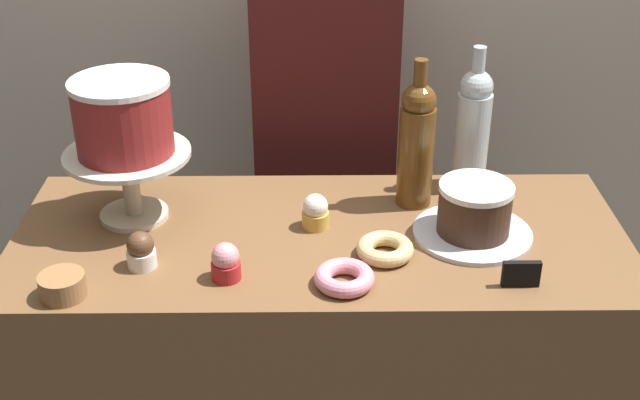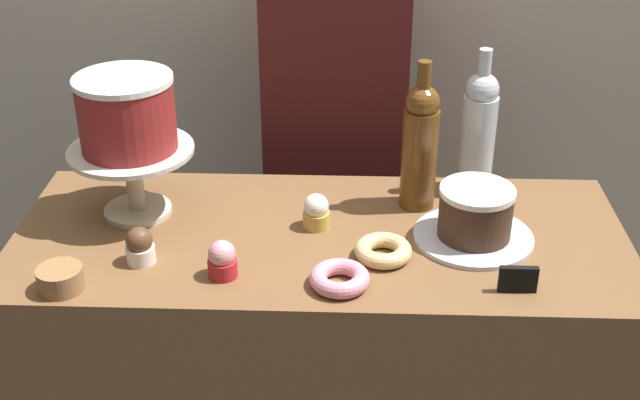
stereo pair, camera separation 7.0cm
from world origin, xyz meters
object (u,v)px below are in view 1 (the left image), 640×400
white_layer_cake (123,117)px  cupcake_vanilla (315,212)px  cupcake_strawberry (226,262)px  price_sign_chalkboard (521,274)px  wine_bottle_amber (416,142)px  donut_pink (344,278)px  barista_figure (325,164)px  cake_stand_pedestal (129,173)px  wine_bottle_clear (473,127)px  chocolate_round_cake (475,208)px  cupcake_chocolate (141,251)px  cookie_stack (62,286)px  donut_glazed (385,249)px

white_layer_cake → cupcake_vanilla: bearing=-6.6°
cupcake_strawberry → price_sign_chalkboard: bearing=-3.3°
wine_bottle_amber → price_sign_chalkboard: size_ratio=4.65×
cupcake_strawberry → donut_pink: size_ratio=0.66×
barista_figure → cake_stand_pedestal: bearing=-130.9°
donut_pink → price_sign_chalkboard: bearing=-1.1°
barista_figure → wine_bottle_clear: bearing=-46.5°
cake_stand_pedestal → donut_pink: cake_stand_pedestal is taller
chocolate_round_cake → wine_bottle_clear: bearing=83.2°
cupcake_vanilla → barista_figure: (0.03, 0.52, -0.14)m
chocolate_round_cake → cupcake_chocolate: size_ratio=2.01×
wine_bottle_clear → white_layer_cake: bearing=-169.3°
cake_stand_pedestal → donut_pink: (0.43, -0.26, -0.09)m
cupcake_vanilla → cupcake_strawberry: size_ratio=1.00×
chocolate_round_cake → cupcake_strawberry: 0.51m
white_layer_cake → donut_pink: bearing=-30.7°
cake_stand_pedestal → cupcake_strawberry: bearing=-47.3°
cake_stand_pedestal → cupcake_chocolate: 0.21m
white_layer_cake → cupcake_vanilla: (0.38, -0.04, -0.19)m
cookie_stack → price_sign_chalkboard: 0.83m
chocolate_round_cake → cake_stand_pedestal: bearing=173.3°
white_layer_cake → wine_bottle_amber: (0.60, 0.06, -0.08)m
white_layer_cake → cookie_stack: bearing=-104.7°
wine_bottle_clear → price_sign_chalkboard: wine_bottle_clear is taller
cookie_stack → chocolate_round_cake: bearing=14.8°
cake_stand_pedestal → cupcake_strawberry: cake_stand_pedestal is taller
donut_glazed → cookie_stack: size_ratio=1.33×
donut_glazed → price_sign_chalkboard: price_sign_chalkboard is taller
cupcake_strawberry → price_sign_chalkboard: size_ratio=1.06×
wine_bottle_amber → wine_bottle_clear: same height
cupcake_chocolate → donut_glazed: (0.47, 0.03, -0.02)m
cupcake_strawberry → barista_figure: 0.75m
white_layer_cake → price_sign_chalkboard: white_layer_cake is taller
wine_bottle_clear → cookie_stack: 0.92m
white_layer_cake → cookie_stack: (-0.08, -0.29, -0.21)m
white_layer_cake → wine_bottle_clear: (0.73, 0.14, -0.08)m
wine_bottle_clear → donut_glazed: wine_bottle_clear is taller
wine_bottle_amber → donut_pink: wine_bottle_amber is taller
donut_glazed → cupcake_chocolate: bearing=-176.1°
donut_pink → chocolate_round_cake: bearing=33.3°
chocolate_round_cake → cupcake_vanilla: (-0.32, 0.04, -0.03)m
cake_stand_pedestal → white_layer_cake: (-0.00, -0.00, 0.12)m
donut_glazed → wine_bottle_clear: bearing=54.6°
cake_stand_pedestal → cookie_stack: (-0.08, -0.29, -0.08)m
white_layer_cake → cupcake_chocolate: 0.28m
cookie_stack → price_sign_chalkboard: size_ratio=1.20×
donut_pink → price_sign_chalkboard: (0.32, -0.01, 0.01)m
price_sign_chalkboard → cupcake_strawberry: bearing=176.7°
wine_bottle_amber → donut_pink: 0.38m
cupcake_chocolate → barista_figure: bearing=61.6°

